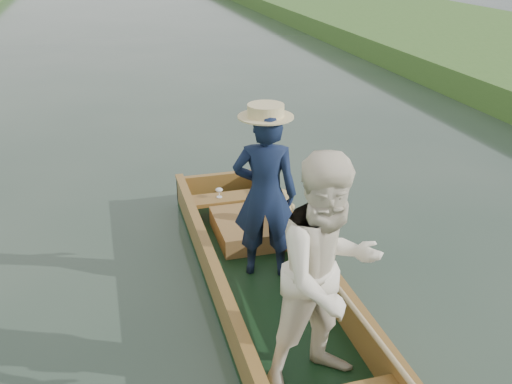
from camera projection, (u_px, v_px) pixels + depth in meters
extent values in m
plane|color=#283D30|center=(273.00, 307.00, 5.47)|extent=(120.00, 120.00, 0.00)
cube|color=black|center=(273.00, 303.00, 5.45)|extent=(1.10, 5.00, 0.08)
cube|color=olive|center=(220.00, 294.00, 5.24)|extent=(0.08, 5.00, 0.32)
cube|color=olive|center=(323.00, 278.00, 5.49)|extent=(0.08, 5.00, 0.32)
cube|color=olive|center=(219.00, 185.00, 7.53)|extent=(1.10, 0.08, 0.32)
cube|color=olive|center=(219.00, 278.00, 5.17)|extent=(0.10, 5.00, 0.04)
cube|color=olive|center=(324.00, 262.00, 5.42)|extent=(0.10, 5.00, 0.04)
cube|color=olive|center=(228.00, 198.00, 7.01)|extent=(0.94, 0.30, 0.05)
imported|color=#121D3A|center=(265.00, 195.00, 5.54)|extent=(0.73, 0.59, 1.73)
cylinder|color=beige|center=(266.00, 113.00, 5.20)|extent=(0.52, 0.52, 0.12)
imported|color=white|center=(328.00, 275.00, 4.10)|extent=(1.05, 0.91, 1.88)
cube|color=#A96136|center=(253.00, 227.00, 6.55)|extent=(0.85, 0.90, 0.22)
sphere|color=tan|center=(282.00, 210.00, 6.44)|extent=(0.22, 0.22, 0.22)
sphere|color=tan|center=(283.00, 196.00, 6.36)|extent=(0.17, 0.17, 0.17)
sphere|color=tan|center=(278.00, 191.00, 6.32)|extent=(0.06, 0.06, 0.06)
sphere|color=tan|center=(288.00, 190.00, 6.35)|extent=(0.06, 0.06, 0.06)
sphere|color=tan|center=(285.00, 200.00, 6.31)|extent=(0.07, 0.07, 0.07)
sphere|color=tan|center=(274.00, 209.00, 6.38)|extent=(0.08, 0.08, 0.08)
sphere|color=tan|center=(291.00, 207.00, 6.43)|extent=(0.08, 0.08, 0.08)
sphere|color=tan|center=(278.00, 219.00, 6.44)|extent=(0.09, 0.09, 0.09)
sphere|color=tan|center=(288.00, 218.00, 6.46)|extent=(0.09, 0.09, 0.09)
cylinder|color=silver|center=(219.00, 197.00, 6.97)|extent=(0.07, 0.07, 0.01)
cylinder|color=silver|center=(219.00, 194.00, 6.96)|extent=(0.01, 0.01, 0.08)
ellipsoid|color=silver|center=(219.00, 190.00, 6.93)|extent=(0.09, 0.09, 0.05)
cylinder|color=tan|center=(321.00, 266.00, 5.28)|extent=(0.04, 4.43, 0.20)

